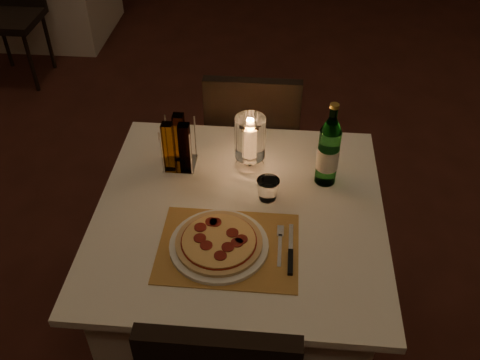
# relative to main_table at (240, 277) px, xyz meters

# --- Properties ---
(floor) EXTENTS (8.00, 10.00, 0.02)m
(floor) POSITION_rel_main_table_xyz_m (0.17, 0.56, -0.38)
(floor) COLOR #401B14
(floor) RESTS_ON ground
(main_table) EXTENTS (1.00, 1.00, 0.74)m
(main_table) POSITION_rel_main_table_xyz_m (0.00, 0.00, 0.00)
(main_table) COLOR white
(main_table) RESTS_ON ground
(chair_far) EXTENTS (0.42, 0.42, 0.90)m
(chair_far) POSITION_rel_main_table_xyz_m (-0.00, 0.71, 0.18)
(chair_far) COLOR black
(chair_far) RESTS_ON ground
(placemat) EXTENTS (0.45, 0.34, 0.00)m
(placemat) POSITION_rel_main_table_xyz_m (-0.02, -0.18, 0.37)
(placemat) COLOR #BD8841
(placemat) RESTS_ON main_table
(plate) EXTENTS (0.32, 0.32, 0.01)m
(plate) POSITION_rel_main_table_xyz_m (-0.05, -0.18, 0.38)
(plate) COLOR white
(plate) RESTS_ON placemat
(pizza) EXTENTS (0.28, 0.28, 0.02)m
(pizza) POSITION_rel_main_table_xyz_m (-0.05, -0.18, 0.39)
(pizza) COLOR #D8B77F
(pizza) RESTS_ON plate
(fork) EXTENTS (0.02, 0.18, 0.00)m
(fork) POSITION_rel_main_table_xyz_m (0.14, -0.15, 0.37)
(fork) COLOR silver
(fork) RESTS_ON placemat
(knife) EXTENTS (0.02, 0.22, 0.01)m
(knife) POSITION_rel_main_table_xyz_m (0.18, -0.21, 0.37)
(knife) COLOR black
(knife) RESTS_ON placemat
(tumbler) EXTENTS (0.08, 0.08, 0.08)m
(tumbler) POSITION_rel_main_table_xyz_m (0.09, 0.07, 0.41)
(tumbler) COLOR white
(tumbler) RESTS_ON main_table
(water_bottle) EXTENTS (0.08, 0.08, 0.33)m
(water_bottle) POSITION_rel_main_table_xyz_m (0.30, 0.19, 0.50)
(water_bottle) COLOR #5AA861
(water_bottle) RESTS_ON main_table
(hurricane_candle) EXTENTS (0.11, 0.11, 0.22)m
(hurricane_candle) POSITION_rel_main_table_xyz_m (0.02, 0.24, 0.49)
(hurricane_candle) COLOR white
(hurricane_candle) RESTS_ON main_table
(cruet_caddy) EXTENTS (0.12, 0.12, 0.21)m
(cruet_caddy) POSITION_rel_main_table_xyz_m (-0.25, 0.22, 0.46)
(cruet_caddy) COLOR white
(cruet_caddy) RESTS_ON main_table
(neighbor_chair_la) EXTENTS (0.42, 0.42, 0.90)m
(neighbor_chair_la) POSITION_rel_main_table_xyz_m (-1.81, 2.16, 0.18)
(neighbor_chair_la) COLOR black
(neighbor_chair_la) RESTS_ON ground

